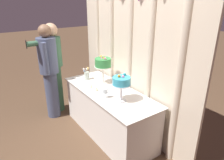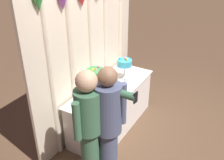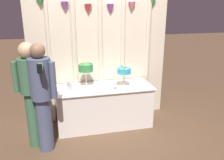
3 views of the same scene
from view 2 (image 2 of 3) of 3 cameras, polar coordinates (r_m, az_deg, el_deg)
ground_plane at (r=4.45m, az=1.05°, el=-10.24°), size 24.00×24.00×0.00m
draped_curtain at (r=4.01m, az=-4.79°, el=6.95°), size 2.56×0.15×2.56m
cake_table at (r=4.26m, az=-0.09°, el=-5.93°), size 1.72×0.67×0.74m
cake_display_nearleft at (r=3.72m, az=-3.66°, el=1.13°), size 0.28×0.28×0.46m
cake_display_nearright at (r=4.20m, az=2.73°, el=3.57°), size 0.26×0.26×0.38m
wine_glass at (r=4.07m, az=3.04°, el=0.01°), size 0.07×0.07×0.14m
flower_vase at (r=3.57m, az=-4.29°, el=-4.85°), size 0.09×0.11×0.21m
tealight_far_left at (r=3.80m, az=-0.09°, el=-3.77°), size 0.04×0.04×0.04m
tealight_near_left at (r=3.91m, az=0.79°, el=-2.78°), size 0.05×0.05×0.04m
guest_girl_blue_dress at (r=2.96m, az=-4.93°, el=-10.40°), size 0.47×0.63×1.64m
guest_man_dark_suit at (r=3.02m, az=-0.87°, el=-9.88°), size 0.43×0.42×1.65m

